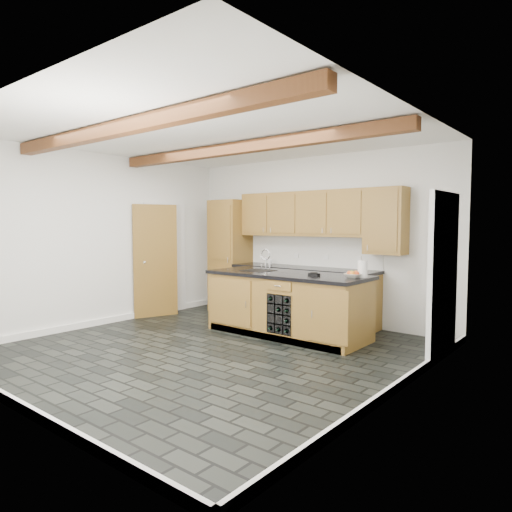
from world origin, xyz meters
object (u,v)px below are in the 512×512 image
at_px(island, 287,304).
at_px(kitchen_scale, 314,274).
at_px(fruit_bowl, 353,276).
at_px(paper_towel, 363,269).

relative_size(island, kitchen_scale, 15.49).
xyz_separation_m(fruit_bowl, paper_towel, (0.09, 0.11, 0.09)).
bearing_deg(island, fruit_bowl, 4.92).
relative_size(kitchen_scale, paper_towel, 0.69).
bearing_deg(island, kitchen_scale, -4.45).
bearing_deg(fruit_bowl, paper_towel, 50.94).
height_order(kitchen_scale, fruit_bowl, fruit_bowl).
bearing_deg(kitchen_scale, paper_towel, 24.94).
bearing_deg(paper_towel, fruit_bowl, -129.06).
relative_size(island, paper_towel, 10.73).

